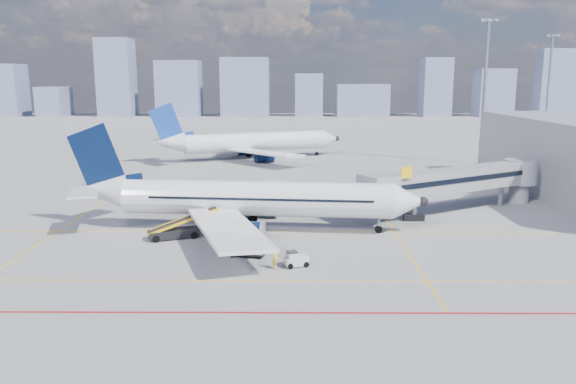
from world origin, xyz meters
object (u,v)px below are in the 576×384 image
at_px(baggage_tug, 295,259).
at_px(ramp_worker, 275,259).
at_px(belt_loader, 175,231).
at_px(second_aircraft, 249,143).
at_px(main_aircraft, 242,199).
at_px(cargo_dolly, 247,246).

xyz_separation_m(baggage_tug, ramp_worker, (-1.62, -0.51, 0.18)).
height_order(belt_loader, ramp_worker, belt_loader).
bearing_deg(belt_loader, second_aircraft, 65.22).
relative_size(belt_loader, ramp_worker, 4.18).
height_order(main_aircraft, belt_loader, main_aircraft).
bearing_deg(cargo_dolly, ramp_worker, -43.35).
distance_m(baggage_tug, belt_loader, 14.21).
bearing_deg(main_aircraft, cargo_dolly, -77.10).
distance_m(main_aircraft, baggage_tug, 12.96).
distance_m(main_aircraft, belt_loader, 7.40).
relative_size(second_aircraft, belt_loader, 5.33).
bearing_deg(second_aircraft, main_aircraft, -108.47).
bearing_deg(baggage_tug, ramp_worker, 178.18).
bearing_deg(ramp_worker, main_aircraft, 21.29).
bearing_deg(main_aircraft, second_aircraft, 98.65).
bearing_deg(belt_loader, cargo_dolly, -58.82).
height_order(second_aircraft, cargo_dolly, second_aircraft).
bearing_deg(cargo_dolly, belt_loader, 151.49).
xyz_separation_m(belt_loader, ramp_worker, (9.90, -8.83, 0.10)).
height_order(main_aircraft, cargo_dolly, main_aircraft).
distance_m(second_aircraft, baggage_tug, 63.80).
bearing_deg(belt_loader, baggage_tug, -57.48).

